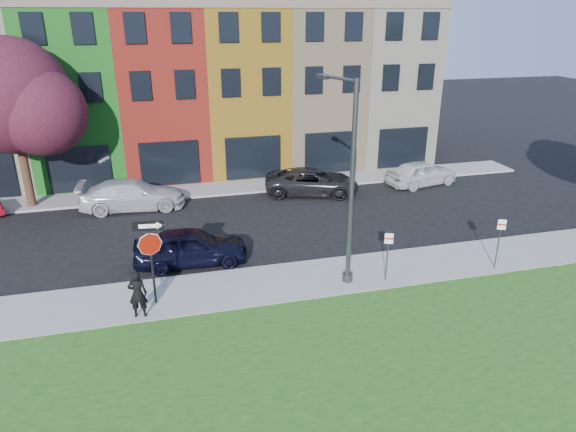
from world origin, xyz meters
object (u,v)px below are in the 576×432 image
object	(u,v)px
stop_sign	(150,246)
street_lamp	(348,185)
man	(138,294)
sedan_near	(191,247)

from	to	relation	value
stop_sign	street_lamp	size ratio (longest dim) A/B	0.41
man	street_lamp	xyz separation A→B (m)	(7.66, 0.75, 2.98)
man	sedan_near	distance (m)	4.27
street_lamp	sedan_near	bearing A→B (deg)	137.44
man	street_lamp	distance (m)	8.25
stop_sign	sedan_near	distance (m)	3.72
stop_sign	street_lamp	bearing A→B (deg)	7.68
sedan_near	street_lamp	distance (m)	7.11
man	sedan_near	world-z (taller)	man
stop_sign	street_lamp	xyz separation A→B (m)	(7.12, 0.02, 1.59)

